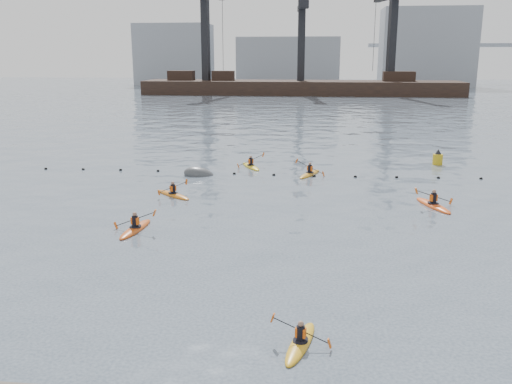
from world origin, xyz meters
TOP-DOWN VIEW (x-y plane):
  - ground at (0.00, 0.00)m, footprint 400.00×400.00m
  - float_line at (-0.50, 22.53)m, footprint 33.24×0.73m
  - barge_pier at (-0.22, 110.00)m, footprint 72.00×19.30m
  - skyline at (2.23, 150.27)m, footprint 141.00×28.00m
  - kayaker_0 at (-4.98, 8.48)m, footprint 2.36×3.46m
  - kayaker_1 at (3.80, -1.92)m, footprint 1.91×2.88m
  - kayaker_2 at (-4.89, 15.56)m, footprint 2.94×2.66m
  - kayaker_3 at (3.66, 22.79)m, footprint 2.23×3.41m
  - kayaker_4 at (11.07, 14.82)m, footprint 2.42×3.68m
  - kayaker_5 at (-1.08, 25.14)m, footprint 2.13×3.29m
  - mooring_buoy at (-4.56, 21.80)m, footprint 2.65×1.63m
  - nav_buoy at (14.00, 27.99)m, footprint 0.80×0.80m

SIDE VIEW (x-z plane):
  - ground at x=0.00m, z-range 0.00..0.00m
  - mooring_buoy at x=-4.56m, z-range -0.81..0.81m
  - float_line at x=-0.50m, z-range -0.09..0.15m
  - kayaker_1 at x=3.80m, z-range -0.42..0.59m
  - kayaker_2 at x=-4.89m, z-range -0.43..0.63m
  - kayaker_5 at x=-1.08m, z-range -0.53..0.73m
  - kayaker_3 at x=3.66m, z-range -0.53..0.74m
  - kayaker_0 at x=-4.98m, z-range -0.54..0.75m
  - kayaker_4 at x=11.07m, z-range -0.56..0.78m
  - nav_buoy at x=14.00m, z-range -0.29..1.16m
  - barge_pier at x=-0.22m, z-range -12.86..16.64m
  - skyline at x=2.23m, z-range -1.75..20.25m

